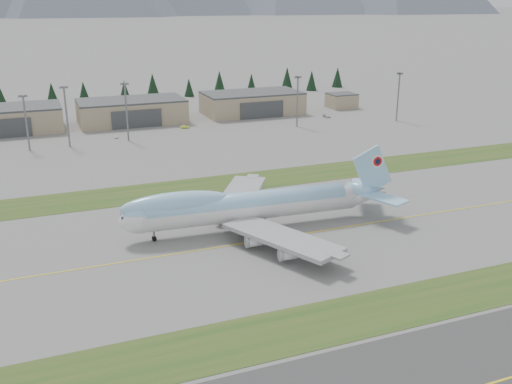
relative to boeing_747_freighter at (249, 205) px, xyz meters
name	(u,v)px	position (x,y,z in m)	size (l,w,h in m)	color
ground	(301,234)	(10.53, -7.85, -6.25)	(7000.00, 7000.00, 0.00)	slate
grass_strip_near	(389,309)	(10.53, -45.85, -6.25)	(400.00, 14.00, 0.08)	#2A4C1B
grass_strip_far	(238,182)	(10.53, 37.15, -6.25)	(400.00, 18.00, 0.08)	#2A4C1B
taxiway_line_main	(301,234)	(10.53, -7.85, -6.25)	(400.00, 0.40, 0.02)	yellow
boeing_747_freighter	(249,205)	(0.00, 0.00, 0.00)	(71.81, 62.06, 18.96)	white
hangar_left	(3,120)	(-59.47, 142.05, -0.86)	(48.00, 26.60, 10.80)	#9B906C
hangar_center	(132,111)	(-4.47, 142.05, -0.86)	(48.00, 26.60, 10.80)	#9B906C
hangar_right	(252,103)	(55.53, 142.05, -0.86)	(48.00, 26.60, 10.80)	#9B906C
control_shed	(342,100)	(105.53, 140.15, -2.45)	(14.00, 12.00, 7.60)	#9B906C
floodlight_masts	(154,102)	(-1.60, 103.49, 9.39)	(207.93, 9.16, 23.38)	slate
service_vehicle_a	(116,138)	(-16.36, 112.36, -6.25)	(1.32, 3.28, 1.12)	white
service_vehicle_b	(185,128)	(15.17, 120.45, -6.25)	(1.41, 4.01, 1.32)	#C0D936
service_vehicle_c	(327,117)	(85.81, 119.71, -6.25)	(1.90, 4.68, 1.36)	silver
conifer_belt	(125,88)	(2.87, 204.66, 0.69)	(269.61, 14.17, 16.41)	black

